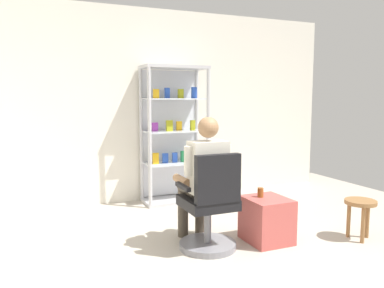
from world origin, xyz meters
name	(u,v)px	position (x,y,z in m)	size (l,w,h in m)	color
back_wall	(141,106)	(0.00, 3.00, 1.35)	(6.00, 0.10, 2.70)	silver
display_cabinet_main	(173,134)	(0.40, 2.76, 0.96)	(0.90, 0.45, 1.90)	#B7B7BC
office_chair	(210,211)	(0.08, 0.89, 0.39)	(0.56, 0.56, 0.96)	slate
seated_shopkeeper	(203,175)	(0.08, 1.05, 0.71)	(0.49, 0.57, 1.29)	#3F382D
storage_crate	(267,220)	(0.71, 0.87, 0.23)	(0.41, 0.46, 0.45)	#B24C47
tea_glass	(260,192)	(0.67, 0.93, 0.50)	(0.06, 0.06, 0.10)	brown
wooden_stool	(360,208)	(1.64, 0.54, 0.33)	(0.32, 0.32, 0.42)	olive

